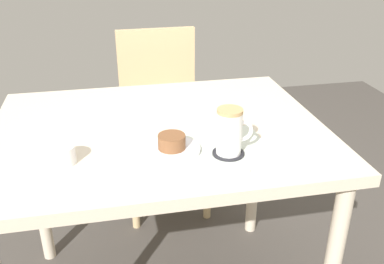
{
  "coord_description": "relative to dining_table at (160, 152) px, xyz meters",
  "views": [
    {
      "loc": [
        -0.14,
        -1.22,
        1.33
      ],
      "look_at": [
        0.07,
        -0.16,
        0.8
      ],
      "focal_mm": 40.0,
      "sensor_mm": 36.0,
      "label": 1
    }
  ],
  "objects": [
    {
      "name": "placemat",
      "position": [
        0.07,
        -0.2,
        0.09
      ],
      "size": [
        0.42,
        0.29,
        0.0
      ],
      "primitive_type": "cube",
      "color": "silver",
      "rests_on": "dining_table"
    },
    {
      "name": "sugar_bowl",
      "position": [
        -0.28,
        -0.17,
        0.11
      ],
      "size": [
        0.07,
        0.07,
        0.05
      ],
      "primitive_type": "cylinder",
      "color": "white",
      "rests_on": "dining_table"
    },
    {
      "name": "dining_table",
      "position": [
        0.0,
        0.0,
        0.0
      ],
      "size": [
        1.04,
        0.8,
        0.75
      ],
      "color": "beige",
      "rests_on": "ground_plane"
    },
    {
      "name": "pastry",
      "position": [
        0.01,
        -0.18,
        0.13
      ],
      "size": [
        0.08,
        0.08,
        0.04
      ],
      "primitive_type": "cylinder",
      "color": "brown",
      "rests_on": "pastry_plate"
    },
    {
      "name": "wooden_chair",
      "position": [
        0.1,
        0.73,
        -0.17
      ],
      "size": [
        0.43,
        0.43,
        0.87
      ],
      "rotation": [
        0.0,
        0.0,
        3.16
      ],
      "color": "#D1B27F",
      "rests_on": "ground_plane"
    },
    {
      "name": "pastry_plate",
      "position": [
        0.01,
        -0.18,
        0.1
      ],
      "size": [
        0.16,
        0.16,
        0.01
      ],
      "primitive_type": "cylinder",
      "color": "white",
      "rests_on": "placemat"
    },
    {
      "name": "coffee_coaster",
      "position": [
        0.16,
        -0.22,
        0.1
      ],
      "size": [
        0.09,
        0.09,
        0.0
      ],
      "primitive_type": "cylinder",
      "color": "#232328",
      "rests_on": "placemat"
    },
    {
      "name": "teaspoon",
      "position": [
        0.13,
        -0.32,
        0.1
      ],
      "size": [
        0.13,
        0.03,
        0.01
      ],
      "primitive_type": "cylinder",
      "rotation": [
        0.0,
        1.57,
        -0.16
      ],
      "color": "silver",
      "rests_on": "placemat"
    },
    {
      "name": "coffee_mug",
      "position": [
        0.17,
        -0.22,
        0.16
      ],
      "size": [
        0.1,
        0.07,
        0.13
      ],
      "color": "white",
      "rests_on": "coffee_coaster"
    }
  ]
}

